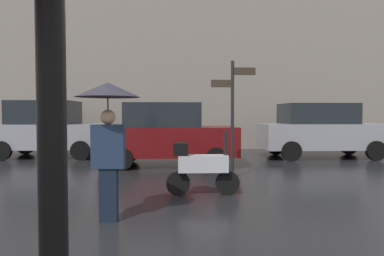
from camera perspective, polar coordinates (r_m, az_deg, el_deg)
The scene contains 6 objects.
pedestrian_with_umbrella at distance 5.14m, azimuth -13.64°, elevation 2.10°, with size 0.93×0.93×2.01m.
parked_scooter at distance 6.70m, azimuth 1.42°, elevation -6.32°, with size 1.41×0.32×1.23m.
parked_car_left at distance 10.56m, azimuth -3.99°, elevation -0.99°, with size 4.05×1.93×1.90m.
parked_car_right at distance 13.66m, azimuth -22.42°, elevation -0.15°, with size 4.04×2.06×2.04m.
parked_car_distant at distance 13.27m, azimuth 20.42°, elevation -0.33°, with size 4.43×2.00×1.94m.
street_signpost at distance 8.51m, azimuth 6.69°, elevation 3.45°, with size 1.08×0.08×2.85m.
Camera 1 is at (0.09, -2.11, 1.56)m, focal length 32.47 mm.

